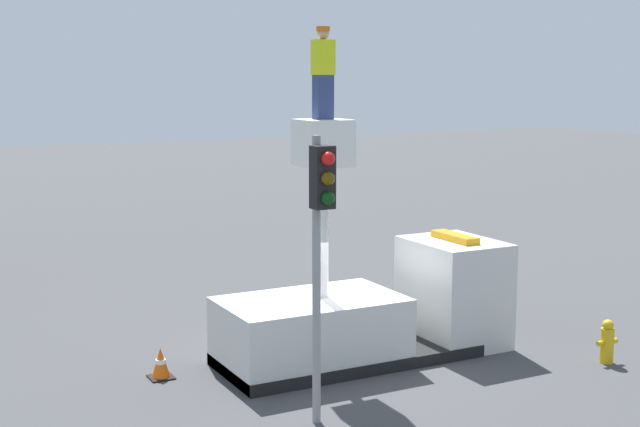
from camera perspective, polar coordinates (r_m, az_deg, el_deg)
ground_plane at (r=18.30m, az=1.77°, el=-9.37°), size 120.00×120.00×0.00m
bucket_truck at (r=18.29m, az=3.24°, el=-6.36°), size 6.07×2.20×4.88m
worker at (r=17.11m, az=0.20°, el=8.99°), size 0.40×0.26×1.75m
traffic_light_pole at (r=14.19m, az=0.04°, el=-0.60°), size 0.34×0.57×4.78m
fire_hydrant at (r=18.91m, az=17.90°, el=-7.82°), size 0.51×0.27×0.89m
traffic_cone_rear at (r=17.46m, az=-10.16°, el=-9.45°), size 0.46×0.46×0.60m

